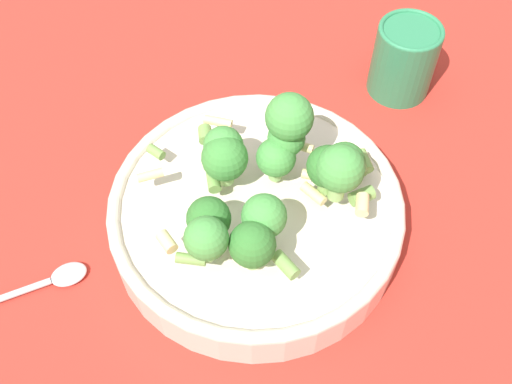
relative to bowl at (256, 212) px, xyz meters
name	(u,v)px	position (x,y,z in m)	size (l,w,h in m)	color
ground_plane	(256,227)	(0.00, 0.00, -0.03)	(3.00, 3.00, 0.00)	#B72D23
bowl	(256,212)	(0.00, 0.00, 0.00)	(0.30, 0.30, 0.05)	beige
pasta_salad	(272,176)	(-0.02, 0.00, 0.07)	(0.23, 0.22, 0.09)	#8CB766
cup	(404,59)	(-0.03, -0.28, 0.02)	(0.08, 0.08, 0.09)	#2D7F51
spoon	(30,288)	(0.14, 0.19, -0.02)	(0.11, 0.16, 0.01)	silver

